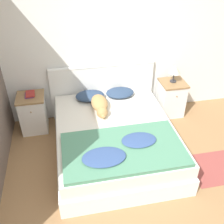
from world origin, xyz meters
TOP-DOWN VIEW (x-y plane):
  - ground_plane at (0.00, 0.00)m, footprint 16.00×16.00m
  - wall_back at (0.00, 2.13)m, footprint 9.00×0.06m
  - bed at (0.05, 1.02)m, footprint 1.70×2.03m
  - headboard at (0.05, 2.06)m, footprint 1.78×0.06m
  - nightstand_left at (-1.15, 1.83)m, footprint 0.43×0.43m
  - nightstand_right at (1.25, 1.83)m, footprint 0.43×0.43m
  - pillow_left at (-0.20, 1.81)m, footprint 0.47×0.34m
  - pillow_right at (0.30, 1.81)m, footprint 0.47×0.34m
  - quilt at (0.04, 0.49)m, footprint 1.53×0.88m
  - dog at (-0.09, 1.48)m, footprint 0.25×0.68m
  - book_stack at (-1.15, 1.86)m, footprint 0.17×0.22m
  - table_lamp at (1.25, 1.85)m, footprint 0.19×0.19m

SIDE VIEW (x-z plane):
  - ground_plane at x=0.00m, z-range 0.00..0.00m
  - bed at x=0.05m, z-range 0.00..0.49m
  - nightstand_left at x=-1.15m, z-range 0.00..0.64m
  - nightstand_right at x=1.25m, z-range 0.00..0.64m
  - headboard at x=0.05m, z-range 0.02..0.99m
  - quilt at x=0.04m, z-range 0.48..0.56m
  - pillow_left at x=-0.20m, z-range 0.49..0.61m
  - pillow_right at x=0.30m, z-range 0.49..0.61m
  - dog at x=-0.09m, z-range 0.48..0.66m
  - book_stack at x=-1.15m, z-range 0.64..0.68m
  - table_lamp at x=1.25m, z-range 0.71..1.02m
  - wall_back at x=0.00m, z-range 0.00..2.55m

